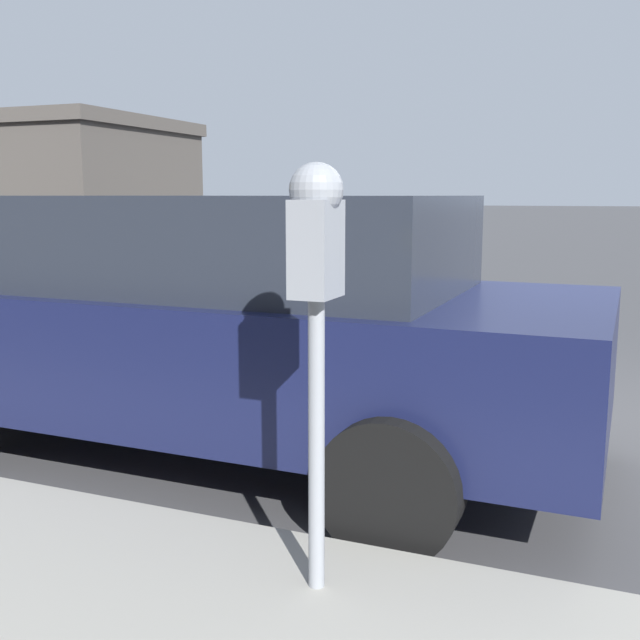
# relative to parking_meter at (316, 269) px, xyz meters

# --- Properties ---
(ground_plane) EXTENTS (220.00, 220.00, 0.00)m
(ground_plane) POSITION_rel_parking_meter_xyz_m (2.59, -0.67, -1.32)
(ground_plane) COLOR #424244
(parking_meter) EXTENTS (0.21, 0.19, 1.56)m
(parking_meter) POSITION_rel_parking_meter_xyz_m (0.00, 0.00, 0.00)
(parking_meter) COLOR gray
(parking_meter) RESTS_ON sidewalk
(car_navy) EXTENTS (2.07, 4.53, 1.57)m
(car_navy) POSITION_rel_parking_meter_xyz_m (1.48, 1.23, -0.50)
(car_navy) COLOR #14193D
(car_navy) RESTS_ON ground_plane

